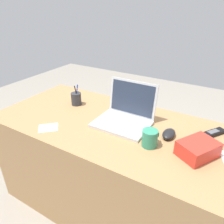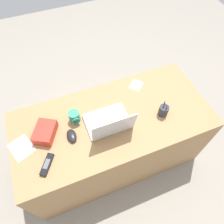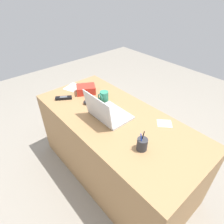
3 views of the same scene
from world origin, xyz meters
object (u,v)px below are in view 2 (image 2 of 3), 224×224
object	(u,v)px
cordless_phone	(47,164)
snack_bag	(45,132)
computer_mouse	(72,136)
laptop	(109,123)
pen_holder	(163,111)
coffee_mug_white	(74,117)

from	to	relation	value
cordless_phone	snack_bag	world-z (taller)	snack_bag
computer_mouse	snack_bag	bearing A→B (deg)	-27.78
laptop	computer_mouse	bearing A→B (deg)	-3.26
computer_mouse	pen_holder	xyz separation A→B (m)	(-0.71, 0.06, 0.03)
cordless_phone	pen_holder	xyz separation A→B (m)	(-0.92, -0.08, 0.03)
laptop	cordless_phone	world-z (taller)	laptop
laptop	cordless_phone	bearing A→B (deg)	14.44
pen_holder	snack_bag	world-z (taller)	pen_holder
laptop	coffee_mug_white	distance (m)	0.27
coffee_mug_white	pen_holder	world-z (taller)	pen_holder
coffee_mug_white	cordless_phone	distance (m)	0.39
computer_mouse	coffee_mug_white	bearing A→B (deg)	-115.78
pen_holder	snack_bag	size ratio (longest dim) A/B	0.82
laptop	pen_holder	bearing A→B (deg)	173.57
cordless_phone	pen_holder	world-z (taller)	pen_holder
cordless_phone	snack_bag	size ratio (longest dim) A/B	0.84
laptop	pen_holder	size ratio (longest dim) A/B	2.19
computer_mouse	cordless_phone	bearing A→B (deg)	34.08
computer_mouse	cordless_phone	size ratio (longest dim) A/B	0.74
laptop	pen_holder	world-z (taller)	laptop
laptop	pen_holder	xyz separation A→B (m)	(-0.43, 0.05, -0.00)
coffee_mug_white	snack_bag	size ratio (longest dim) A/B	0.51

